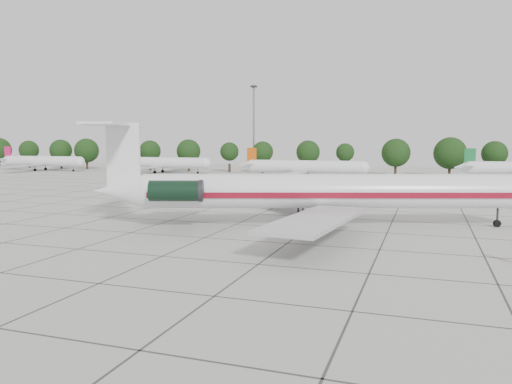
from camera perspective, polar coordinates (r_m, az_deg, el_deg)
ground at (r=54.41m, az=-2.33°, el=-3.72°), size 260.00×260.00×0.00m
apron_joints at (r=68.45m, az=2.24°, el=-1.74°), size 170.00×170.00×0.02m
main_airliner at (r=52.54m, az=5.87°, el=0.16°), size 45.46×34.68×10.91m
bg_airliner_a at (r=165.73m, az=-23.25°, el=3.25°), size 28.24×27.20×7.40m
bg_airliner_b at (r=143.54m, az=-10.79°, el=3.29°), size 28.24×27.20×7.40m
bg_airliner_c at (r=118.96m, az=5.54°, el=2.86°), size 28.24×27.20×7.40m
tree_line at (r=138.57m, az=5.97°, el=4.55°), size 249.86×8.44×10.22m
floodlight_mast at (r=150.46m, az=-0.26°, el=7.84°), size 1.60×1.60×25.45m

